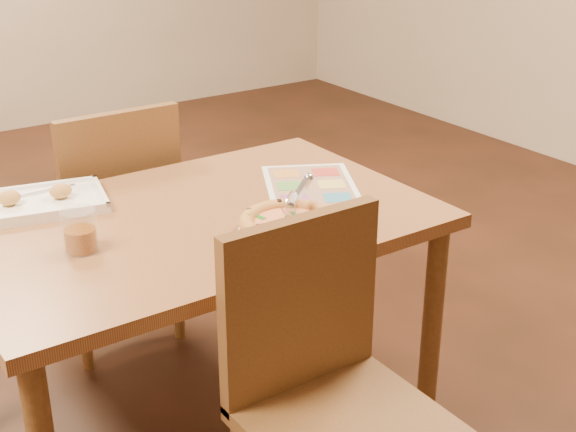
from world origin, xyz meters
TOP-DOWN VIEW (x-y plane):
  - dining_table at (0.00, 0.00)m, footprint 1.30×0.85m
  - chair_near at (0.00, -0.60)m, footprint 0.42×0.42m
  - chair_far at (-0.00, 0.60)m, footprint 0.42×0.42m
  - plate at (0.15, -0.24)m, footprint 0.34×0.34m
  - pizza at (0.16, -0.24)m, footprint 0.27×0.27m
  - pizza_cutter at (0.20, -0.21)m, footprint 0.14×0.08m
  - appetizer_tray at (-0.33, 0.31)m, footprint 0.39×0.31m
  - glass_tumbler at (-0.34, -0.03)m, footprint 0.09×0.09m
  - menu at (0.40, 0.00)m, footprint 0.42×0.46m

SIDE VIEW (x-z plane):
  - chair_near at x=0.00m, z-range 0.33..0.80m
  - chair_far at x=0.00m, z-range 0.33..0.80m
  - dining_table at x=0.00m, z-range 0.27..0.99m
  - menu at x=0.40m, z-range 0.72..0.72m
  - plate at x=0.15m, z-range 0.72..0.73m
  - appetizer_tray at x=-0.33m, z-range 0.70..0.77m
  - pizza at x=0.16m, z-range 0.73..0.77m
  - glass_tumbler at x=-0.34m, z-range 0.71..0.82m
  - pizza_cutter at x=0.20m, z-range 0.76..0.85m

